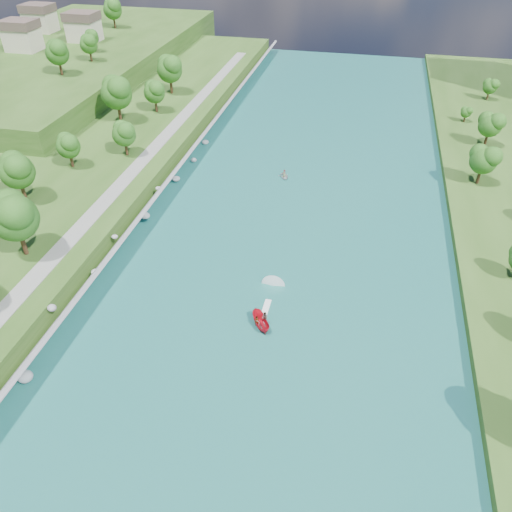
# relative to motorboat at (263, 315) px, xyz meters

# --- Properties ---
(ground) EXTENTS (260.00, 260.00, 0.00)m
(ground) POSITION_rel_motorboat_xyz_m (-0.27, -2.27, -0.84)
(ground) COLOR #2D5119
(ground) RESTS_ON ground
(river_water) EXTENTS (55.00, 240.00, 0.10)m
(river_water) POSITION_rel_motorboat_xyz_m (-0.27, 17.73, -0.79)
(river_water) COLOR #195B61
(river_water) RESTS_ON ground
(berm_west) EXTENTS (45.00, 240.00, 3.50)m
(berm_west) POSITION_rel_motorboat_xyz_m (-50.27, 17.73, 0.91)
(berm_west) COLOR #2D5119
(berm_west) RESTS_ON ground
(ridge_west) EXTENTS (60.00, 120.00, 9.00)m
(ridge_west) POSITION_rel_motorboat_xyz_m (-82.77, 92.73, 3.66)
(ridge_west) COLOR #2D5119
(ridge_west) RESTS_ON ground
(riprap_bank) EXTENTS (3.65, 236.00, 4.05)m
(riprap_bank) POSITION_rel_motorboat_xyz_m (-26.11, 16.60, 0.95)
(riprap_bank) COLOR slate
(riprap_bank) RESTS_ON ground
(riverside_path) EXTENTS (3.00, 200.00, 0.10)m
(riverside_path) POSITION_rel_motorboat_xyz_m (-32.77, 17.73, 2.71)
(riverside_path) COLOR gray
(riverside_path) RESTS_ON berm_west
(ridge_houses) EXTENTS (29.50, 29.50, 8.40)m
(ridge_houses) POSITION_rel_motorboat_xyz_m (-88.94, 97.73, 12.47)
(ridge_houses) COLOR beige
(ridge_houses) RESTS_ON ridge_west
(trees_ridge) EXTENTS (17.85, 57.14, 10.85)m
(trees_ridge) POSITION_rel_motorboat_xyz_m (-72.61, 93.34, 13.05)
(trees_ridge) COLOR #224913
(trees_ridge) RESTS_ON ridge_west
(motorboat) EXTENTS (3.73, 19.06, 2.11)m
(motorboat) POSITION_rel_motorboat_xyz_m (0.00, 0.00, 0.00)
(motorboat) COLOR red
(motorboat) RESTS_ON river_water
(raft) EXTENTS (3.12, 3.54, 1.71)m
(raft) POSITION_rel_motorboat_xyz_m (-4.52, 41.53, -0.35)
(raft) COLOR #9B9DA3
(raft) RESTS_ON river_water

